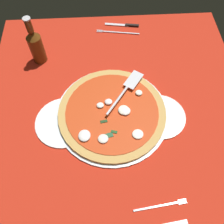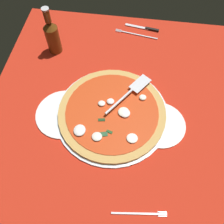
{
  "view_description": "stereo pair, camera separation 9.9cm",
  "coord_description": "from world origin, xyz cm",
  "views": [
    {
      "loc": [
        5.29,
        56.28,
        87.84
      ],
      "look_at": [
        2.37,
        5.53,
        2.16
      ],
      "focal_mm": 39.61,
      "sensor_mm": 36.0,
      "label": 1
    },
    {
      "loc": [
        -4.65,
        55.87,
        87.84
      ],
      "look_at": [
        2.37,
        5.53,
        2.16
      ],
      "focal_mm": 39.61,
      "sensor_mm": 36.0,
      "label": 2
    }
  ],
  "objects": [
    {
      "name": "dinner_plate_left",
      "position": [
        -17.11,
        7.83,
        0.6
      ],
      "size": [
        20.6,
        20.6,
        1.0
      ],
      "primitive_type": "cylinder",
      "color": "white",
      "rests_on": "ground_plane"
    },
    {
      "name": "beer_bottle",
      "position": [
        34.16,
        -26.28,
        9.46
      ],
      "size": [
        6.32,
        6.32,
        23.59
      ],
      "color": "#5D3411",
      "rests_on": "ground_plane"
    },
    {
      "name": "dinner_plate_right",
      "position": [
        21.92,
        8.25,
        0.6
      ],
      "size": [
        22.79,
        22.79,
        1.0
      ],
      "primitive_type": "cylinder",
      "color": "white",
      "rests_on": "ground_plane"
    },
    {
      "name": "pizza",
      "position": [
        2.35,
        5.72,
        2.06
      ],
      "size": [
        43.58,
        43.58,
        3.11
      ],
      "color": "tan",
      "rests_on": "pizza_pan"
    },
    {
      "name": "place_setting_near",
      "position": [
        -5.5,
        -44.8,
        0.46
      ],
      "size": [
        22.06,
        15.01,
        1.4
      ],
      "rotation": [
        0.0,
        0.0,
        -0.16
      ],
      "color": "white",
      "rests_on": "ground_plane"
    },
    {
      "name": "pizza_server",
      "position": [
        -3.73,
        -3.06,
        4.61
      ],
      "size": [
        17.09,
        22.36,
        1.0
      ],
      "rotation": [
        0.0,
        0.0,
        4.09
      ],
      "color": "silver",
      "rests_on": "pizza"
    },
    {
      "name": "checker_pattern",
      "position": [
        -0.0,
        0.0,
        0.05
      ],
      "size": [
        110.28,
        110.28,
        0.1
      ],
      "color": "silver",
      "rests_on": "ground_plane"
    },
    {
      "name": "place_setting_far",
      "position": [
        -10.48,
        45.55,
        0.45
      ],
      "size": [
        20.25,
        15.94,
        1.4
      ],
      "rotation": [
        0.0,
        0.0,
        3.26
      ],
      "color": "white",
      "rests_on": "ground_plane"
    },
    {
      "name": "pizza_pan",
      "position": [
        2.37,
        5.53,
        0.63
      ],
      "size": [
        45.9,
        45.9,
        1.06
      ],
      "primitive_type": "cylinder",
      "color": "silver",
      "rests_on": "ground_plane"
    },
    {
      "name": "ground_plane",
      "position": [
        0.0,
        0.0,
        -0.4
      ],
      "size": [
        110.28,
        110.28,
        0.8
      ],
      "primitive_type": "cube",
      "color": "red"
    }
  ]
}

